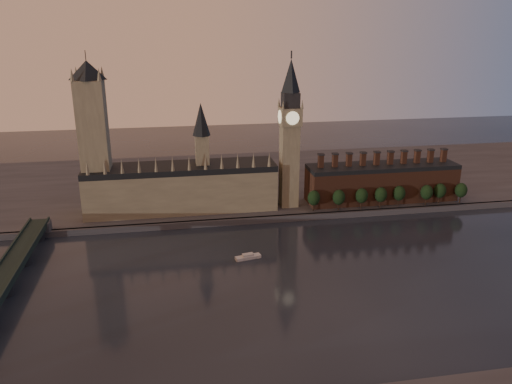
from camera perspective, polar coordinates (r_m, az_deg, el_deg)
The scene contains 15 objects.
ground at distance 261.20m, azimuth 7.24°, elevation -10.52°, with size 900.00×900.00×0.00m, color black.
north_bank at distance 420.77m, azimuth 0.21°, elevation 1.24°, with size 900.00×182.00×4.00m.
palace_of_westminster at distance 348.66m, azimuth -8.41°, elevation 0.79°, with size 130.00×30.30×74.00m.
victoria_tower at distance 342.94m, azimuth -18.07°, elevation 6.26°, with size 24.00×24.00×108.00m.
big_ben at distance 344.69m, azimuth 3.88°, elevation 6.79°, with size 15.00×15.00×107.00m.
chimney_block at distance 376.73m, azimuth 14.15°, elevation 1.14°, with size 110.00×25.00×37.00m.
embankment_tree_0 at distance 346.22m, azimuth 6.62°, elevation -0.68°, with size 8.60×8.60×14.88m.
embankment_tree_1 at distance 350.03m, azimuth 9.44°, elevation -0.60°, with size 8.60×8.60×14.88m.
embankment_tree_2 at distance 356.31m, azimuth 11.99°, elevation -0.42°, with size 8.60×8.60×14.88m.
embankment_tree_3 at distance 361.53m, azimuth 14.07°, elevation -0.30°, with size 8.60×8.60×14.88m.
embankment_tree_4 at distance 368.10m, azimuth 16.05°, elevation -0.14°, with size 8.60×8.60×14.88m.
embankment_tree_5 at distance 376.10m, azimuth 18.92°, elevation -0.03°, with size 8.60×8.60×14.88m.
embankment_tree_6 at distance 382.96m, azimuth 20.28°, elevation 0.14°, with size 8.60×8.60×14.88m.
embankment_tree_7 at distance 389.64m, azimuth 22.39°, elevation 0.19°, with size 8.60×8.60×14.88m.
river_boat at distance 286.33m, azimuth -0.91°, elevation -7.41°, with size 15.29×7.18×2.95m.
Camera 1 is at (-71.18, -217.97, 125.10)m, focal length 35.00 mm.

